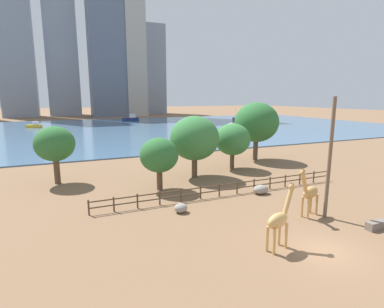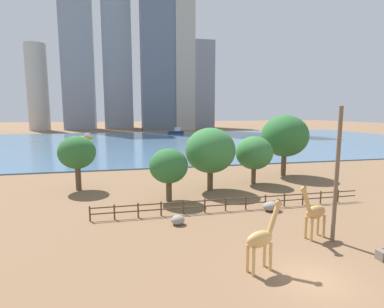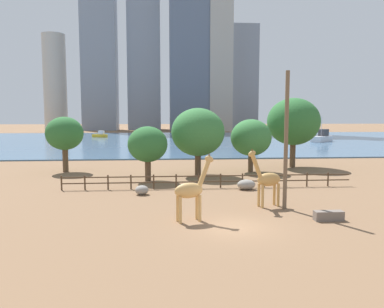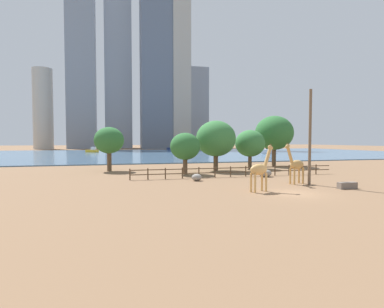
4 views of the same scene
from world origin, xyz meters
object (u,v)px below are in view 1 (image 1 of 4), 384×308
giraffe_companion (279,220)px  tree_left_small (257,122)px  boulder_by_pole (261,189)px  tree_right_small (55,144)px  boat_ferry (235,124)px  tree_left_large (195,138)px  tree_center_broad (159,155)px  utility_pole (330,159)px  giraffe_tall (309,193)px  feeding_trough (377,225)px  tree_right_tall (233,139)px  boulder_near_fence (181,208)px  boat_barge (34,126)px  boat_tug (131,118)px

giraffe_companion → tree_left_small: (14.69, 23.39, 3.79)m
tree_left_small → boulder_by_pole: bearing=-123.2°
tree_right_small → boat_ferry: bearing=41.6°
boulder_by_pole → tree_left_large: 10.04m
tree_center_broad → tree_left_small: 19.95m
tree_center_broad → tree_right_small: tree_right_small is taller
giraffe_companion → utility_pole: utility_pole is taller
tree_right_small → boat_ferry: 67.12m
tree_left_small → boat_ferry: size_ratio=1.28×
boulder_by_pole → tree_left_small: (9.07, 13.86, 5.29)m
giraffe_tall → tree_center_broad: size_ratio=0.78×
giraffe_companion → tree_center_broad: 15.22m
feeding_trough → tree_left_large: (-6.42, 18.45, 4.40)m
boulder_by_pole → tree_right_tall: size_ratio=0.26×
boulder_by_pole → tree_right_tall: tree_right_tall is taller
tree_right_tall → tree_right_small: size_ratio=0.95×
boulder_near_fence → boat_barge: (-16.63, 81.39, 0.48)m
giraffe_companion → tree_right_tall: size_ratio=0.69×
tree_center_broad → boat_barge: size_ratio=1.16×
boat_barge → giraffe_companion: bearing=129.2°
boulder_near_fence → tree_left_large: 12.09m
tree_left_large → tree_left_small: 13.74m
tree_right_small → boat_tug: (25.86, 83.15, -3.31)m
boulder_by_pole → tree_left_large: (-3.50, 8.39, 4.26)m
boat_tug → boulder_near_fence: bearing=70.3°
utility_pole → feeding_trough: 5.72m
tree_center_broad → giraffe_tall: bearing=-52.3°
tree_center_broad → tree_left_large: bearing=30.5°
giraffe_companion → tree_right_small: (-12.95, 21.49, 2.48)m
tree_left_large → giraffe_tall: bearing=-76.3°
boulder_by_pole → tree_right_tall: (2.82, 10.25, 3.53)m
tree_left_small → boat_ferry: (22.51, 42.60, -4.50)m
giraffe_tall → utility_pole: 3.07m
feeding_trough → boat_tug: (4.37, 105.16, 0.82)m
tree_left_large → boat_ferry: 59.60m
boat_tug → tree_left_small: bearing=81.2°
giraffe_companion → tree_right_tall: bearing=50.6°
giraffe_companion → boulder_near_fence: (-3.45, 8.10, -1.56)m
tree_center_broad → tree_left_small: (17.88, 8.60, 2.10)m
tree_center_broad → boat_ferry: (40.40, 51.19, -2.40)m
utility_pole → boulder_near_fence: 12.41m
tree_left_large → boat_barge: bearing=107.2°
feeding_trough → tree_right_small: 31.04m
tree_center_broad → boat_tug: 91.31m
boat_barge → boat_ferry: bearing=-175.8°
giraffe_tall → boat_ferry: 70.18m
tree_left_small → boat_tug: 81.40m
tree_center_broad → boulder_by_pole: bearing=-30.8°
boulder_near_fence → tree_center_broad: 7.44m
tree_left_large → tree_right_small: bearing=166.7°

